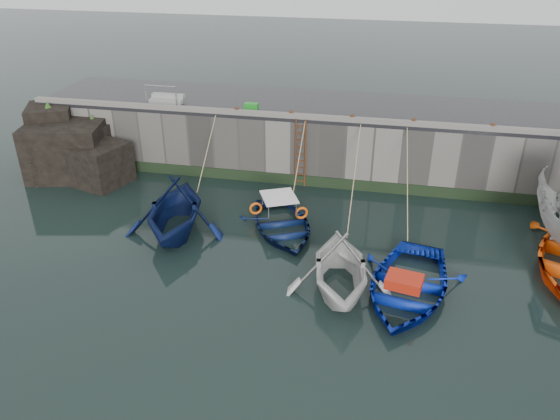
% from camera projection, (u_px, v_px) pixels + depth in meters
% --- Properties ---
extents(ground, '(120.00, 120.00, 0.00)m').
position_uv_depth(ground, '(309.00, 329.00, 16.34)').
color(ground, black).
rests_on(ground, ground).
extents(quay_back, '(30.00, 5.00, 3.00)m').
position_uv_depth(quay_back, '(350.00, 139.00, 26.47)').
color(quay_back, slate).
rests_on(quay_back, ground).
extents(road_back, '(30.00, 5.00, 0.16)m').
position_uv_depth(road_back, '(352.00, 107.00, 25.73)').
color(road_back, black).
rests_on(road_back, quay_back).
extents(kerb_back, '(30.00, 0.30, 0.20)m').
position_uv_depth(kerb_back, '(347.00, 119.00, 23.61)').
color(kerb_back, slate).
rests_on(kerb_back, road_back).
extents(algae_back, '(30.00, 0.08, 0.50)m').
position_uv_depth(algae_back, '(343.00, 184.00, 24.85)').
color(algae_back, black).
rests_on(algae_back, ground).
extents(rock_outcrop, '(5.85, 4.24, 3.41)m').
position_uv_depth(rock_outcrop, '(72.00, 149.00, 25.96)').
color(rock_outcrop, black).
rests_on(rock_outcrop, ground).
extents(ladder, '(0.51, 0.08, 3.20)m').
position_uv_depth(ladder, '(300.00, 154.00, 24.55)').
color(ladder, '#3F1E0F').
rests_on(ladder, ground).
extents(boat_near_white, '(4.90, 5.44, 2.54)m').
position_uv_depth(boat_near_white, '(177.00, 231.00, 21.56)').
color(boat_near_white, '#0A1643').
rests_on(boat_near_white, ground).
extents(boat_near_white_rope, '(0.04, 3.77, 3.10)m').
position_uv_depth(boat_near_white_rope, '(208.00, 190.00, 24.90)').
color(boat_near_white_rope, tan).
rests_on(boat_near_white_rope, ground).
extents(boat_near_blue, '(4.82, 5.45, 0.93)m').
position_uv_depth(boat_near_blue, '(282.00, 230.00, 21.64)').
color(boat_near_blue, '#0A1841').
rests_on(boat_near_blue, ground).
extents(boat_near_blue_rope, '(0.04, 3.16, 3.10)m').
position_uv_depth(boat_near_blue_rope, '(297.00, 193.00, 24.58)').
color(boat_near_blue_rope, tan).
rests_on(boat_near_blue_rope, ground).
extents(boat_near_blacktrim, '(4.49, 4.98, 2.32)m').
position_uv_depth(boat_near_blacktrim, '(339.00, 288.00, 18.17)').
color(boat_near_blacktrim, silver).
rests_on(boat_near_blacktrim, ground).
extents(boat_near_blacktrim_rope, '(0.04, 5.87, 3.10)m').
position_uv_depth(boat_near_blacktrim_rope, '(352.00, 217.00, 22.61)').
color(boat_near_blacktrim_rope, tan).
rests_on(boat_near_blacktrim_rope, ground).
extents(boat_near_navy, '(4.70, 5.88, 1.09)m').
position_uv_depth(boat_near_navy, '(406.00, 292.00, 17.97)').
color(boat_near_navy, '#0B27AF').
rests_on(boat_near_navy, ground).
extents(boat_near_navy_rope, '(0.04, 5.67, 3.10)m').
position_uv_depth(boat_near_navy_rope, '(406.00, 221.00, 22.31)').
color(boat_near_navy_rope, tan).
rests_on(boat_near_navy_rope, ground).
extents(fish_crate, '(0.63, 0.37, 0.31)m').
position_uv_depth(fish_crate, '(251.00, 107.00, 25.06)').
color(fish_crate, '#198B1F').
rests_on(fish_crate, road_back).
extents(railing, '(1.60, 1.05, 1.00)m').
position_uv_depth(railing, '(167.00, 98.00, 26.08)').
color(railing, '#A5A8AD').
rests_on(railing, road_back).
extents(bollard_a, '(0.18, 0.18, 0.28)m').
position_uv_depth(bollard_a, '(237.00, 111.00, 24.58)').
color(bollard_a, '#3F1E0F').
rests_on(bollard_a, road_back).
extents(bollard_b, '(0.18, 0.18, 0.28)m').
position_uv_depth(bollard_b, '(291.00, 114.00, 24.13)').
color(bollard_b, '#3F1E0F').
rests_on(bollard_b, road_back).
extents(bollard_c, '(0.18, 0.18, 0.28)m').
position_uv_depth(bollard_c, '(352.00, 118.00, 23.65)').
color(bollard_c, '#3F1E0F').
rests_on(bollard_c, road_back).
extents(bollard_d, '(0.18, 0.18, 0.28)m').
position_uv_depth(bollard_d, '(414.00, 122.00, 23.18)').
color(bollard_d, '#3F1E0F').
rests_on(bollard_d, road_back).
extents(bollard_e, '(0.18, 0.18, 0.28)m').
position_uv_depth(bollard_e, '(492.00, 127.00, 22.61)').
color(bollard_e, '#3F1E0F').
rests_on(bollard_e, road_back).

